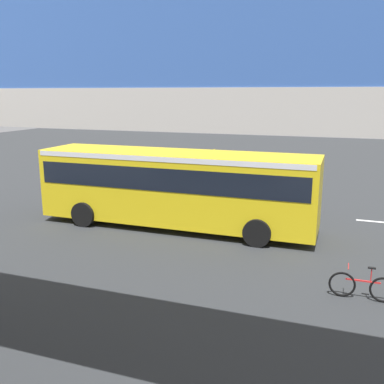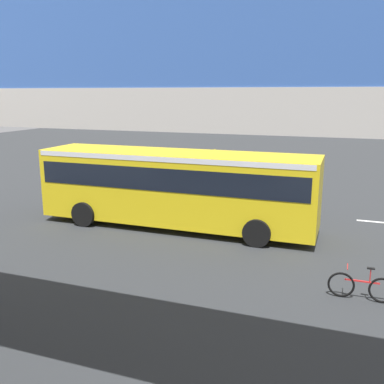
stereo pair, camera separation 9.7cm
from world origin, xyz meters
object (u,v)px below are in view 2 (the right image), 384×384
(bicycle_red, at_px, (362,287))
(pedestrian, at_px, (162,185))
(traffic_sign, at_px, (213,168))
(city_bus, at_px, (176,183))

(bicycle_red, xyz_separation_m, pedestrian, (9.48, -8.11, 0.51))
(bicycle_red, relative_size, traffic_sign, 0.63)
(bicycle_red, distance_m, traffic_sign, 10.78)
(pedestrian, bearing_deg, city_bus, 121.86)
(pedestrian, distance_m, traffic_sign, 2.90)
(city_bus, bearing_deg, bicycle_red, 148.30)
(city_bus, relative_size, pedestrian, 6.44)
(city_bus, height_order, traffic_sign, city_bus)
(city_bus, height_order, bicycle_red, city_bus)
(city_bus, distance_m, bicycle_red, 8.61)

